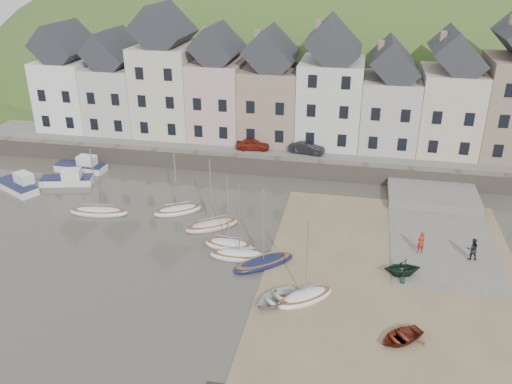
% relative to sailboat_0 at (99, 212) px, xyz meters
% --- Properties ---
extents(ground, '(160.00, 160.00, 0.00)m').
position_rel_sailboat_0_xyz_m(ground, '(13.83, -5.06, -0.26)').
color(ground, '#464237').
rests_on(ground, ground).
extents(quay_land, '(90.00, 30.00, 1.50)m').
position_rel_sailboat_0_xyz_m(quay_land, '(13.83, 26.94, 0.49)').
color(quay_land, '#3F5F26').
rests_on(quay_land, ground).
extents(quay_street, '(70.00, 7.00, 0.10)m').
position_rel_sailboat_0_xyz_m(quay_street, '(13.83, 15.44, 1.29)').
color(quay_street, slate).
rests_on(quay_street, quay_land).
extents(seawall, '(70.00, 1.20, 1.80)m').
position_rel_sailboat_0_xyz_m(seawall, '(13.83, 11.94, 0.64)').
color(seawall, slate).
rests_on(seawall, ground).
extents(beach, '(18.00, 26.00, 0.06)m').
position_rel_sailboat_0_xyz_m(beach, '(24.83, -5.06, -0.23)').
color(beach, '#79684A').
rests_on(beach, ground).
extents(slipway, '(8.00, 18.00, 0.12)m').
position_rel_sailboat_0_xyz_m(slipway, '(28.83, 2.94, -0.20)').
color(slipway, slate).
rests_on(slipway, ground).
extents(hillside, '(134.40, 84.00, 84.00)m').
position_rel_sailboat_0_xyz_m(hillside, '(8.83, 54.94, -18.25)').
color(hillside, '#3F5F26').
rests_on(hillside, ground).
extents(townhouse_terrace, '(61.05, 8.00, 13.93)m').
position_rel_sailboat_0_xyz_m(townhouse_terrace, '(15.59, 18.94, 7.06)').
color(townhouse_terrace, white).
rests_on(townhouse_terrace, quay_land).
extents(sailboat_0, '(5.33, 2.14, 6.32)m').
position_rel_sailboat_0_xyz_m(sailboat_0, '(0.00, 0.00, 0.00)').
color(sailboat_0, white).
rests_on(sailboat_0, ground).
extents(sailboat_1, '(4.39, 3.53, 6.32)m').
position_rel_sailboat_0_xyz_m(sailboat_1, '(6.68, 1.63, 0.00)').
color(sailboat_1, white).
rests_on(sailboat_1, ground).
extents(sailboat_2, '(4.60, 3.89, 6.32)m').
position_rel_sailboat_0_xyz_m(sailboat_2, '(10.39, -0.43, 0.00)').
color(sailboat_2, beige).
rests_on(sailboat_2, ground).
extents(sailboat_3, '(3.91, 1.69, 6.32)m').
position_rel_sailboat_0_xyz_m(sailboat_3, '(12.52, -3.20, 0.01)').
color(sailboat_3, white).
rests_on(sailboat_3, ground).
extents(sailboat_4, '(4.64, 1.90, 6.32)m').
position_rel_sailboat_0_xyz_m(sailboat_4, '(13.69, -4.55, 0.00)').
color(sailboat_4, white).
rests_on(sailboat_4, ground).
extents(sailboat_5, '(4.74, 4.30, 6.32)m').
position_rel_sailboat_0_xyz_m(sailboat_5, '(15.65, -5.21, 0.00)').
color(sailboat_5, '#13193C').
rests_on(sailboat_5, ground).
extents(sailboat_6, '(4.20, 3.84, 6.32)m').
position_rel_sailboat_0_xyz_m(sailboat_6, '(19.12, -8.81, 0.00)').
color(sailboat_6, white).
rests_on(sailboat_6, ground).
extents(motorboat_0, '(5.25, 2.89, 1.70)m').
position_rel_sailboat_0_xyz_m(motorboat_0, '(-5.93, 5.40, 0.32)').
color(motorboat_0, white).
rests_on(motorboat_0, ground).
extents(motorboat_1, '(5.48, 3.96, 1.70)m').
position_rel_sailboat_0_xyz_m(motorboat_1, '(-9.88, 3.14, 0.32)').
color(motorboat_1, white).
rests_on(motorboat_1, ground).
extents(motorboat_2, '(5.33, 1.94, 1.70)m').
position_rel_sailboat_0_xyz_m(motorboat_2, '(-6.25, 8.83, 0.32)').
color(motorboat_2, white).
rests_on(motorboat_2, ground).
extents(rowboat_white, '(4.09, 4.18, 0.71)m').
position_rel_sailboat_0_xyz_m(rowboat_white, '(17.33, -9.45, 0.15)').
color(rowboat_white, silver).
rests_on(rowboat_white, beach).
extents(rowboat_green, '(3.06, 2.81, 1.36)m').
position_rel_sailboat_0_xyz_m(rowboat_green, '(25.50, -4.63, 0.48)').
color(rowboat_green, black).
rests_on(rowboat_green, beach).
extents(rowboat_red, '(3.55, 3.42, 0.60)m').
position_rel_sailboat_0_xyz_m(rowboat_red, '(25.12, -11.67, 0.10)').
color(rowboat_red, maroon).
rests_on(rowboat_red, beach).
extents(person_red, '(0.78, 0.70, 1.78)m').
position_rel_sailboat_0_xyz_m(person_red, '(26.97, -1.21, 0.75)').
color(person_red, maroon).
rests_on(person_red, slipway).
extents(person_dark, '(0.90, 0.73, 1.72)m').
position_rel_sailboat_0_xyz_m(person_dark, '(30.64, -1.41, 0.72)').
color(person_dark, black).
rests_on(person_dark, slipway).
extents(car_left, '(3.65, 1.80, 1.20)m').
position_rel_sailboat_0_xyz_m(car_left, '(10.75, 14.44, 1.94)').
color(car_left, maroon).
rests_on(car_left, quay_street).
extents(car_right, '(3.84, 1.90, 1.21)m').
position_rel_sailboat_0_xyz_m(car_right, '(16.49, 14.44, 1.95)').
color(car_right, black).
rests_on(car_right, quay_street).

